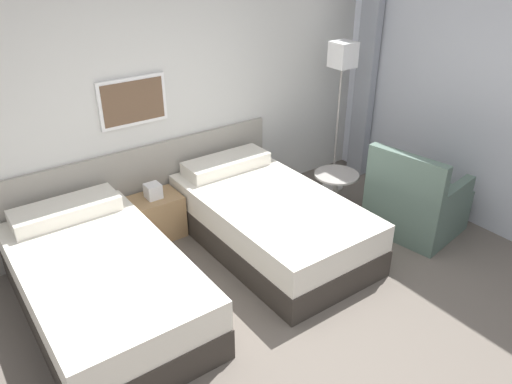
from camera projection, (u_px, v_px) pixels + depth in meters
ground_plane at (314, 345)px, 3.64m from camera, size 16.00×16.00×0.00m
wall_headboard at (157, 97)px, 4.66m from camera, size 10.00×0.10×2.70m
bed_near_door at (103, 284)px, 3.85m from camera, size 1.10×1.98×0.64m
bed_near_window at (269, 220)px, 4.69m from camera, size 1.10×1.98×0.64m
nightstand at (156, 216)px, 4.83m from camera, size 0.49×0.35×0.57m
floor_lamp at (342, 69)px, 5.21m from camera, size 0.24×0.24×1.67m
side_table at (336, 187)px, 5.12m from camera, size 0.46×0.46×0.49m
armchair at (415, 204)px, 4.91m from camera, size 0.87×0.89×0.91m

